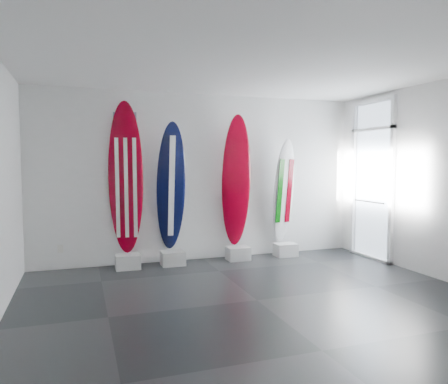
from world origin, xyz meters
name	(u,v)px	position (x,y,z in m)	size (l,w,h in m)	color
floor	(257,300)	(0.00, 0.00, 0.00)	(6.00, 6.00, 0.00)	black
ceiling	(258,63)	(0.00, 0.00, 3.00)	(6.00, 6.00, 0.00)	white
wall_back	(203,177)	(0.00, 2.50, 1.50)	(6.00, 6.00, 0.00)	white
wall_front	(400,201)	(0.00, -2.50, 1.50)	(6.00, 6.00, 0.00)	white
wall_right	(442,181)	(3.00, 0.00, 1.50)	(5.00, 5.00, 0.00)	white
display_block_usa	(128,262)	(-1.40, 2.18, 0.12)	(0.40, 0.30, 0.24)	silver
surfboard_usa	(126,178)	(-1.40, 2.28, 1.51)	(0.57, 0.08, 2.54)	maroon
display_block_navy	(173,258)	(-0.63, 2.18, 0.12)	(0.40, 0.30, 0.24)	silver
surfboard_navy	(171,187)	(-0.63, 2.28, 1.35)	(0.51, 0.08, 2.24)	black
display_block_swiss	(238,253)	(0.57, 2.18, 0.12)	(0.40, 0.30, 0.24)	silver
surfboard_swiss	(236,181)	(0.57, 2.28, 1.43)	(0.54, 0.08, 2.40)	maroon
display_block_italy	(286,250)	(1.53, 2.18, 0.12)	(0.40, 0.30, 0.24)	silver
surfboard_italy	(284,191)	(1.53, 2.28, 1.23)	(0.45, 0.08, 1.99)	white
wall_outlet	(60,249)	(-2.45, 2.48, 0.35)	(0.09, 0.02, 0.13)	silver
glass_door	(372,181)	(2.97, 1.55, 1.43)	(0.12, 1.16, 2.85)	white
balcony	(427,227)	(4.30, 1.55, 0.50)	(2.80, 2.20, 1.20)	slate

